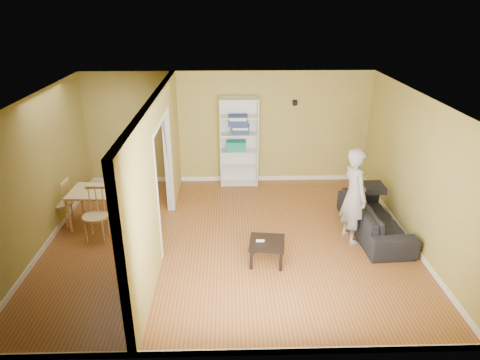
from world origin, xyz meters
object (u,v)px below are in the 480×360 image
object	(u,v)px
dining_table	(101,194)
chair_far	(114,188)
chair_near	(95,215)
sofa	(375,214)
coffee_table	(267,245)
chair_left	(60,202)
bookshelf	(239,142)
person	(355,188)

from	to	relation	value
dining_table	chair_far	xyz separation A→B (m)	(0.09, 0.63, -0.16)
chair_far	chair_near	bearing A→B (deg)	72.78
sofa	chair_far	world-z (taller)	chair_far
sofa	dining_table	distance (m)	5.16
coffee_table	chair_left	xyz separation A→B (m)	(-3.86, 1.40, 0.13)
coffee_table	chair_near	size ratio (longest dim) A/B	0.58
dining_table	chair_far	size ratio (longest dim) A/B	1.20
sofa	coffee_table	world-z (taller)	sofa
bookshelf	chair_far	distance (m)	2.95
person	chair_left	bearing A→B (deg)	68.75
person	dining_table	xyz separation A→B (m)	(-4.63, 0.70, -0.40)
coffee_table	chair_left	size ratio (longest dim) A/B	0.62
chair_far	chair_left	bearing A→B (deg)	19.63
sofa	person	world-z (taller)	person
sofa	bookshelf	bearing A→B (deg)	42.44
sofa	coffee_table	distance (m)	2.27
coffee_table	chair_far	world-z (taller)	chair_far
chair_left	chair_near	bearing A→B (deg)	58.77
bookshelf	chair_left	distance (m)	4.02
dining_table	sofa	bearing A→B (deg)	-5.31
chair_near	chair_far	distance (m)	1.21
sofa	chair_far	size ratio (longest dim) A/B	2.16
chair_near	coffee_table	bearing A→B (deg)	-13.52
sofa	chair_near	world-z (taller)	chair_near
coffee_table	chair_near	xyz separation A→B (m)	(-3.02, 0.81, 0.17)
bookshelf	chair_near	world-z (taller)	bookshelf
chair_near	chair_far	size ratio (longest dim) A/B	1.04
bookshelf	chair_left	world-z (taller)	bookshelf
coffee_table	chair_near	distance (m)	3.13
chair_left	chair_near	xyz separation A→B (m)	(0.84, -0.59, 0.03)
dining_table	chair_near	world-z (taller)	chair_near
chair_far	person	bearing A→B (deg)	148.92
person	chair_far	world-z (taller)	person
bookshelf	chair_near	distance (m)	3.68
bookshelf	coffee_table	world-z (taller)	bookshelf
person	dining_table	size ratio (longest dim) A/B	1.81
person	chair_near	distance (m)	4.63
sofa	bookshelf	xyz separation A→B (m)	(-2.46, 2.41, 0.63)
dining_table	chair_far	bearing A→B (deg)	82.22
person	bookshelf	size ratio (longest dim) A/B	1.01
coffee_table	sofa	bearing A→B (deg)	23.51
sofa	chair_far	bearing A→B (deg)	74.50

